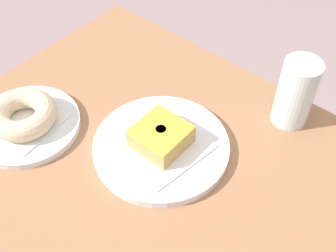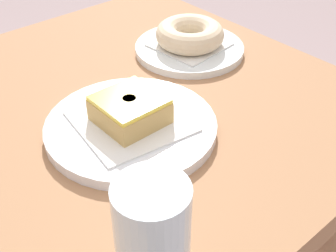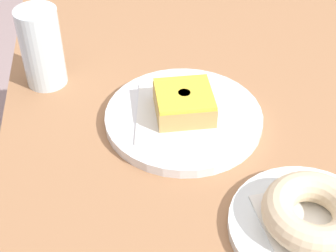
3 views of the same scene
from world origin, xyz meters
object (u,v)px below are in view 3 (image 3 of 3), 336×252
Objects in this scene: plate_sugar_ring at (308,228)px; donut_sugar_ring at (313,213)px; plate_glazed_square at (184,118)px; water_glass at (42,48)px; donut_glazed_square at (184,102)px.

plate_sugar_ring is 0.03m from donut_sugar_ring.
plate_glazed_square is 0.25m from plate_sugar_ring.
water_glass reaches higher than plate_glazed_square.
donut_glazed_square is 0.25m from plate_sugar_ring.
plate_glazed_square is at bearing 153.43° from donut_glazed_square.
donut_sugar_ring reaches higher than plate_glazed_square.
plate_sugar_ring is 1.48× the size of water_glass.
plate_glazed_square is 1.22× the size of plate_sugar_ring.
donut_sugar_ring is (-0.22, -0.12, -0.00)m from donut_glazed_square.
plate_glazed_square is 1.80× the size of water_glass.
water_glass reaches higher than donut_glazed_square.
plate_sugar_ring is at bearing -90.00° from donut_sugar_ring.
plate_glazed_square is 0.03m from donut_glazed_square.
donut_sugar_ring is 0.92× the size of water_glass.
water_glass is at bearing 42.70° from donut_sugar_ring.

